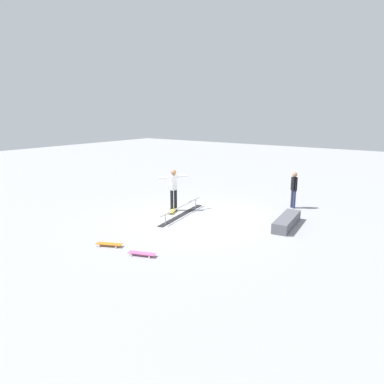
{
  "coord_description": "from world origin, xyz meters",
  "views": [
    {
      "loc": [
        10.62,
        7.37,
        3.98
      ],
      "look_at": [
        -0.04,
        -0.23,
        1.0
      ],
      "focal_mm": 33.07,
      "sensor_mm": 36.0,
      "label": 1
    }
  ],
  "objects": [
    {
      "name": "ground_plane",
      "position": [
        0.0,
        0.0,
        0.0
      ],
      "size": [
        60.0,
        60.0,
        0.0
      ],
      "primitive_type": "plane",
      "color": "#9E9EA3"
    },
    {
      "name": "bystander_black_shirt",
      "position": [
        -3.64,
        2.46,
        0.87
      ],
      "size": [
        0.26,
        0.33,
        1.53
      ],
      "rotation": [
        0.0,
        0.0,
        4.12
      ],
      "color": "#2D3351",
      "rests_on": "ground_plane"
    },
    {
      "name": "skateboard_main",
      "position": [
        -0.16,
        -1.26,
        0.07
      ],
      "size": [
        0.82,
        0.46,
        0.09
      ],
      "rotation": [
        0.0,
        0.0,
        3.49
      ],
      "color": "yellow",
      "rests_on": "ground_plane"
    },
    {
      "name": "loose_skateboard_orange",
      "position": [
        3.88,
        -0.52,
        0.07
      ],
      "size": [
        0.51,
        0.81,
        0.09
      ],
      "rotation": [
        0.0,
        0.0,
        2.0
      ],
      "color": "orange",
      "rests_on": "ground_plane"
    },
    {
      "name": "skate_ledge",
      "position": [
        -1.1,
        3.16,
        0.18
      ],
      "size": [
        2.2,
        0.77,
        0.36
      ],
      "primitive_type": "cube",
      "rotation": [
        0.0,
        0.0,
        0.12
      ],
      "color": "#595960",
      "rests_on": "ground_plane"
    },
    {
      "name": "loose_skateboard_pink",
      "position": [
        3.83,
        0.79,
        0.07
      ],
      "size": [
        0.45,
        0.82,
        0.09
      ],
      "rotation": [
        0.0,
        0.0,
        5.05
      ],
      "color": "#E05993",
      "rests_on": "ground_plane"
    },
    {
      "name": "skater_main",
      "position": [
        -0.4,
        -1.41,
        1.0
      ],
      "size": [
        1.29,
        0.63,
        1.71
      ],
      "rotation": [
        0.0,
        0.0,
        5.86
      ],
      "color": "black",
      "rests_on": "ground_plane"
    },
    {
      "name": "grind_rail",
      "position": [
        -0.04,
        -0.73,
        0.17
      ],
      "size": [
        3.33,
        0.78,
        0.39
      ],
      "rotation": [
        0.0,
        0.0,
        0.16
      ],
      "color": "black",
      "rests_on": "ground_plane"
    }
  ]
}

